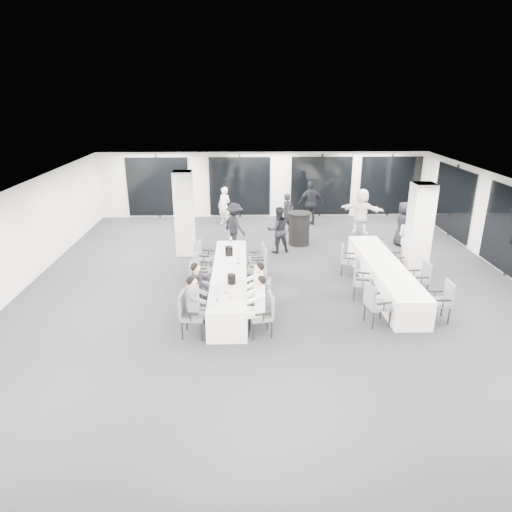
{
  "coord_description": "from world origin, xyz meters",
  "views": [
    {
      "loc": [
        -0.84,
        -11.45,
        5.22
      ],
      "look_at": [
        -0.53,
        -0.2,
        1.13
      ],
      "focal_mm": 32.0,
      "sensor_mm": 36.0,
      "label": 1
    }
  ],
  "objects_px": {
    "chair_main_left_near": "(189,312)",
    "chair_side_right_near": "(442,299)",
    "chair_main_right_mid": "(261,283)",
    "chair_side_right_far": "(400,257)",
    "chair_side_left_near": "(375,302)",
    "standing_guest_a": "(288,211)",
    "chair_main_left_second": "(194,300)",
    "banquet_table_side": "(384,276)",
    "cocktail_table": "(299,228)",
    "standing_guest_b": "(278,227)",
    "standing_guest_h": "(410,234)",
    "chair_main_right_near": "(264,312)",
    "standing_guest_c": "(235,223)",
    "chair_main_left_fourth": "(201,268)",
    "standing_guest_g": "(224,204)",
    "chair_main_left_mid": "(197,279)",
    "chair_main_right_second": "(263,297)",
    "chair_main_right_far": "(259,257)",
    "standing_guest_e": "(403,221)",
    "chair_side_left_far": "(346,258)",
    "chair_side_left_mid": "(360,279)",
    "chair_side_right_mid": "(421,277)",
    "banquet_table_main": "(230,283)",
    "chair_main_left_far": "(203,256)",
    "ice_bucket_far": "(229,251)",
    "standing_guest_d": "(311,200)",
    "chair_main_right_fourth": "(260,266)",
    "ice_bucket_near": "(232,279)",
    "standing_guest_f": "(362,208)"
  },
  "relations": [
    {
      "from": "chair_main_left_fourth",
      "to": "standing_guest_g",
      "type": "distance_m",
      "value": 6.29
    },
    {
      "from": "chair_side_left_near",
      "to": "standing_guest_a",
      "type": "height_order",
      "value": "standing_guest_a"
    },
    {
      "from": "chair_main_right_far",
      "to": "standing_guest_e",
      "type": "bearing_deg",
      "value": -70.2
    },
    {
      "from": "standing_guest_c",
      "to": "chair_side_left_far",
      "type": "bearing_deg",
      "value": -167.25
    },
    {
      "from": "chair_main_right_near",
      "to": "chair_main_right_fourth",
      "type": "height_order",
      "value": "chair_main_right_fourth"
    },
    {
      "from": "chair_main_left_near",
      "to": "chair_side_left_mid",
      "type": "height_order",
      "value": "chair_main_left_near"
    },
    {
      "from": "chair_main_right_second",
      "to": "chair_side_left_near",
      "type": "distance_m",
      "value": 2.62
    },
    {
      "from": "standing_guest_h",
      "to": "chair_main_left_mid",
      "type": "bearing_deg",
      "value": 87.43
    },
    {
      "from": "cocktail_table",
      "to": "chair_main_left_fourth",
      "type": "relative_size",
      "value": 1.25
    },
    {
      "from": "banquet_table_main",
      "to": "chair_main_left_far",
      "type": "height_order",
      "value": "chair_main_left_far"
    },
    {
      "from": "chair_side_right_near",
      "to": "standing_guest_g",
      "type": "xyz_separation_m",
      "value": [
        -5.5,
        8.52,
        0.32
      ]
    },
    {
      "from": "chair_main_left_near",
      "to": "chair_side_right_near",
      "type": "relative_size",
      "value": 1.06
    },
    {
      "from": "chair_main_right_mid",
      "to": "standing_guest_b",
      "type": "distance_m",
      "value": 3.94
    },
    {
      "from": "standing_guest_d",
      "to": "ice_bucket_near",
      "type": "xyz_separation_m",
      "value": [
        -3.05,
        -7.77,
        -0.16
      ]
    },
    {
      "from": "chair_main_left_near",
      "to": "chair_side_left_far",
      "type": "height_order",
      "value": "chair_main_left_near"
    },
    {
      "from": "chair_main_right_second",
      "to": "chair_side_right_near",
      "type": "distance_m",
      "value": 4.27
    },
    {
      "from": "cocktail_table",
      "to": "chair_main_right_second",
      "type": "distance_m",
      "value": 5.84
    },
    {
      "from": "chair_main_left_mid",
      "to": "standing_guest_h",
      "type": "distance_m",
      "value": 6.88
    },
    {
      "from": "chair_side_right_near",
      "to": "chair_side_right_mid",
      "type": "relative_size",
      "value": 1.02
    },
    {
      "from": "standing_guest_b",
      "to": "chair_main_left_second",
      "type": "bearing_deg",
      "value": 49.64
    },
    {
      "from": "chair_side_left_far",
      "to": "standing_guest_h",
      "type": "xyz_separation_m",
      "value": [
        2.14,
        0.78,
        0.48
      ]
    },
    {
      "from": "chair_main_left_near",
      "to": "standing_guest_h",
      "type": "bearing_deg",
      "value": 129.92
    },
    {
      "from": "chair_side_right_near",
      "to": "chair_side_right_far",
      "type": "bearing_deg",
      "value": 1.27
    },
    {
      "from": "chair_main_right_near",
      "to": "chair_main_left_far",
      "type": "bearing_deg",
      "value": 14.0
    },
    {
      "from": "chair_main_left_near",
      "to": "chair_side_right_far",
      "type": "bearing_deg",
      "value": 127.36
    },
    {
      "from": "banquet_table_side",
      "to": "cocktail_table",
      "type": "distance_m",
      "value": 4.39
    },
    {
      "from": "chair_main_left_fourth",
      "to": "chair_main_right_mid",
      "type": "xyz_separation_m",
      "value": [
        1.66,
        -1.09,
        -0.03
      ]
    },
    {
      "from": "chair_main_right_fourth",
      "to": "standing_guest_b",
      "type": "height_order",
      "value": "standing_guest_b"
    },
    {
      "from": "chair_side_left_mid",
      "to": "standing_guest_g",
      "type": "bearing_deg",
      "value": -137.11
    },
    {
      "from": "chair_main_right_near",
      "to": "standing_guest_c",
      "type": "xyz_separation_m",
      "value": [
        -0.77,
        6.19,
        0.33
      ]
    },
    {
      "from": "chair_main_right_far",
      "to": "standing_guest_d",
      "type": "distance_m",
      "value": 5.79
    },
    {
      "from": "chair_main_left_far",
      "to": "chair_side_left_far",
      "type": "bearing_deg",
      "value": 100.16
    },
    {
      "from": "standing_guest_b",
      "to": "ice_bucket_far",
      "type": "distance_m",
      "value": 2.85
    },
    {
      "from": "chair_side_right_mid",
      "to": "standing_guest_g",
      "type": "relative_size",
      "value": 0.55
    },
    {
      "from": "chair_side_left_far",
      "to": "standing_guest_e",
      "type": "distance_m",
      "value": 3.73
    },
    {
      "from": "standing_guest_g",
      "to": "standing_guest_h",
      "type": "relative_size",
      "value": 0.87
    },
    {
      "from": "chair_main_right_second",
      "to": "chair_side_left_near",
      "type": "bearing_deg",
      "value": -90.75
    },
    {
      "from": "chair_main_left_near",
      "to": "chair_main_left_second",
      "type": "xyz_separation_m",
      "value": [
        0.02,
        0.83,
        -0.1
      ]
    },
    {
      "from": "chair_main_right_mid",
      "to": "chair_side_right_far",
      "type": "bearing_deg",
      "value": -68.32
    },
    {
      "from": "standing_guest_c",
      "to": "standing_guest_g",
      "type": "xyz_separation_m",
      "value": [
        -0.47,
        2.91,
        -0.02
      ]
    },
    {
      "from": "chair_side_right_far",
      "to": "standing_guest_h",
      "type": "relative_size",
      "value": 0.44
    },
    {
      "from": "chair_main_right_second",
      "to": "chair_main_right_mid",
      "type": "xyz_separation_m",
      "value": [
        -0.01,
        0.96,
        -0.07
      ]
    },
    {
      "from": "chair_side_left_near",
      "to": "standing_guest_e",
      "type": "relative_size",
      "value": 0.57
    },
    {
      "from": "chair_main_right_second",
      "to": "chair_side_right_far",
      "type": "relative_size",
      "value": 1.13
    },
    {
      "from": "chair_main_left_near",
      "to": "standing_guest_a",
      "type": "relative_size",
      "value": 0.6
    },
    {
      "from": "chair_main_left_second",
      "to": "chair_side_right_mid",
      "type": "bearing_deg",
      "value": 110.44
    },
    {
      "from": "chair_side_right_near",
      "to": "chair_side_right_far",
      "type": "xyz_separation_m",
      "value": [
        -0.01,
        3.03,
        -0.06
      ]
    },
    {
      "from": "cocktail_table",
      "to": "chair_side_right_far",
      "type": "bearing_deg",
      "value": -45.87
    },
    {
      "from": "standing_guest_f",
      "to": "ice_bucket_near",
      "type": "distance_m",
      "value": 8.06
    },
    {
      "from": "chair_side_right_mid",
      "to": "standing_guest_d",
      "type": "height_order",
      "value": "standing_guest_d"
    }
  ]
}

